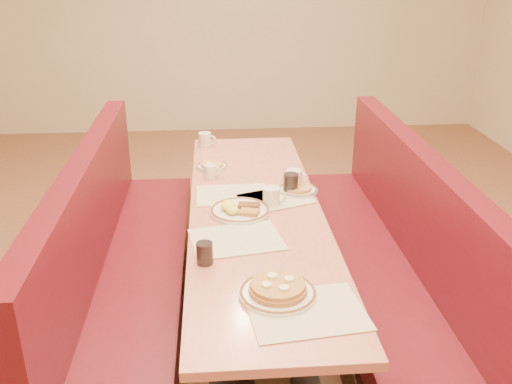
{
  "coord_description": "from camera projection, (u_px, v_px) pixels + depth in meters",
  "views": [
    {
      "loc": [
        -0.21,
        -2.74,
        2.02
      ],
      "look_at": [
        0.0,
        0.01,
        0.85
      ],
      "focal_mm": 40.0,
      "sensor_mm": 36.0,
      "label": 1
    }
  ],
  "objects": [
    {
      "name": "booth_right",
      "position": [
        384.0,
        268.0,
        3.24
      ],
      "size": [
        0.55,
        2.5,
        1.05
      ],
      "color": "#4C3326",
      "rests_on": "ground"
    },
    {
      "name": "booth_left",
      "position": [
        123.0,
        278.0,
        3.13
      ],
      "size": [
        0.55,
        2.5,
        1.05
      ],
      "color": "#4C3326",
      "rests_on": "ground"
    },
    {
      "name": "placemat_far_right",
      "position": [
        276.0,
        199.0,
        3.16
      ],
      "size": [
        0.44,
        0.39,
        0.0
      ],
      "primitive_type": "cube",
      "rotation": [
        0.0,
        0.0,
        0.35
      ],
      "color": "beige",
      "rests_on": "diner_table"
    },
    {
      "name": "pancake_plate",
      "position": [
        278.0,
        291.0,
        2.27
      ],
      "size": [
        0.31,
        0.31,
        0.07
      ],
      "rotation": [
        0.0,
        0.0,
        -0.06
      ],
      "color": "silver",
      "rests_on": "diner_table"
    },
    {
      "name": "eggs_plate",
      "position": [
        239.0,
        210.0,
        2.99
      ],
      "size": [
        0.32,
        0.32,
        0.06
      ],
      "rotation": [
        0.0,
        0.0,
        -0.31
      ],
      "color": "silver",
      "rests_on": "diner_table"
    },
    {
      "name": "extra_plate_mid",
      "position": [
        298.0,
        189.0,
        3.25
      ],
      "size": [
        0.23,
        0.23,
        0.05
      ],
      "rotation": [
        0.0,
        0.0,
        -0.02
      ],
      "color": "silver",
      "rests_on": "diner_table"
    },
    {
      "name": "placemat_near_left",
      "position": [
        236.0,
        239.0,
        2.71
      ],
      "size": [
        0.47,
        0.39,
        0.0
      ],
      "primitive_type": "cube",
      "rotation": [
        0.0,
        0.0,
        0.17
      ],
      "color": "beige",
      "rests_on": "diner_table"
    },
    {
      "name": "coffee_mug_d",
      "position": [
        205.0,
        139.0,
        4.0
      ],
      "size": [
        0.13,
        0.09,
        0.1
      ],
      "rotation": [
        0.0,
        0.0,
        -0.26
      ],
      "color": "silver",
      "rests_on": "diner_table"
    },
    {
      "name": "ground",
      "position": [
        256.0,
        326.0,
        3.32
      ],
      "size": [
        8.0,
        8.0,
        0.0
      ],
      "primitive_type": "plane",
      "color": "#9E6647",
      "rests_on": "ground"
    },
    {
      "name": "coffee_mug_c",
      "position": [
        295.0,
        178.0,
        3.31
      ],
      "size": [
        0.13,
        0.09,
        0.1
      ],
      "rotation": [
        0.0,
        0.0,
        -0.25
      ],
      "color": "silver",
      "rests_on": "diner_table"
    },
    {
      "name": "diner_table",
      "position": [
        256.0,
        271.0,
        3.18
      ],
      "size": [
        0.7,
        2.5,
        0.75
      ],
      "color": "black",
      "rests_on": "ground"
    },
    {
      "name": "soda_tumbler_near",
      "position": [
        205.0,
        253.0,
        2.49
      ],
      "size": [
        0.07,
        0.07,
        0.1
      ],
      "color": "black",
      "rests_on": "diner_table"
    },
    {
      "name": "soda_tumbler_mid",
      "position": [
        291.0,
        184.0,
        3.22
      ],
      "size": [
        0.08,
        0.08,
        0.12
      ],
      "color": "black",
      "rests_on": "diner_table"
    },
    {
      "name": "extra_plate_far",
      "position": [
        212.0,
        166.0,
        3.61
      ],
      "size": [
        0.2,
        0.2,
        0.04
      ],
      "rotation": [
        0.0,
        0.0,
        -0.39
      ],
      "color": "silver",
      "rests_on": "diner_table"
    },
    {
      "name": "coffee_mug_a",
      "position": [
        272.0,
        196.0,
        3.07
      ],
      "size": [
        0.13,
        0.09,
        0.1
      ],
      "rotation": [
        0.0,
        0.0,
        -0.15
      ],
      "color": "silver",
      "rests_on": "diner_table"
    },
    {
      "name": "coffee_mug_b",
      "position": [
        211.0,
        171.0,
        3.45
      ],
      "size": [
        0.11,
        0.08,
        0.08
      ],
      "rotation": [
        0.0,
        0.0,
        -0.09
      ],
      "color": "silver",
      "rests_on": "diner_table"
    },
    {
      "name": "placemat_near_right",
      "position": [
        307.0,
        311.0,
        2.17
      ],
      "size": [
        0.48,
        0.38,
        0.0
      ],
      "primitive_type": "cube",
      "rotation": [
        0.0,
        0.0,
        0.12
      ],
      "color": "beige",
      "rests_on": "diner_table"
    },
    {
      "name": "placemat_far_left",
      "position": [
        232.0,
        195.0,
        3.21
      ],
      "size": [
        0.4,
        0.3,
        0.0
      ],
      "primitive_type": "cube",
      "rotation": [
        0.0,
        0.0,
        0.02
      ],
      "color": "beige",
      "rests_on": "diner_table"
    }
  ]
}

